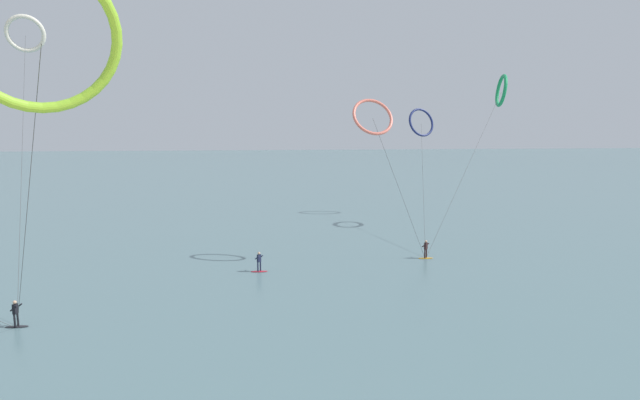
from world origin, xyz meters
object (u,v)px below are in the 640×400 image
Objects in this scene: kite_ivory at (25,34)px; surfer_amber at (426,251)px; kite_navy at (421,123)px; kite_lime at (41,38)px; kite_emerald at (501,91)px; kite_coral at (373,117)px; surfer_charcoal at (16,315)px; surfer_crimson at (259,263)px.

surfer_amber is at bearing 151.55° from kite_ivory.
kite_lime is at bearing -141.31° from kite_navy.
kite_emerald is at bearing 4.47° from surfer_amber.
kite_coral is 0.60× the size of kite_navy.
kite_coral is at bearing 148.99° from kite_ivory.
kite_lime is 41.09m from kite_ivory.
kite_lime is 52.69m from kite_emerald.
kite_coral reaches higher than surfer_amber.
surfer_amber is at bearing -52.58° from surfer_charcoal.
surfer_charcoal is at bearing -47.15° from kite_emerald.
kite_emerald is 0.74× the size of kite_navy.
kite_navy reaches higher than surfer_amber.
kite_lime is 56.52m from kite_navy.
kite_emerald is (27.41, 16.40, 15.05)m from surfer_crimson.
kite_navy is (27.60, 49.21, -3.31)m from kite_lime.
kite_navy is (20.80, 25.54, 11.39)m from surfer_crimson.
kite_ivory reaches higher than surfer_charcoal.
surfer_crimson is 1.00× the size of surfer_amber.
kite_coral is at bearing -151.97° from kite_lime.
kite_navy is (35.43, 36.19, 11.39)m from surfer_charcoal.
kite_lime is 1.25× the size of kite_coral.
surfer_charcoal is 21.13m from kite_lime.
surfer_crimson is at bearing -176.93° from kite_coral.
kite_ivory is at bearing 149.21° from kite_coral.
kite_ivory is (-16.12, 37.39, 5.51)m from kite_lime.
kite_lime is 1.02× the size of kite_emerald.
kite_lime is at bearing -148.45° from surfer_crimson.
surfer_crimson and surfer_charcoal have the same top height.
kite_ivory is (-50.34, -2.68, 5.16)m from kite_emerald.
kite_coral is at bearing -48.52° from surfer_charcoal.
surfer_amber is 25.98m from kite_navy.
kite_emerald is (12.33, 13.50, 15.05)m from surfer_amber.
kite_navy is at bearing 32.71° from surfer_amber.
kite_navy is (5.72, 22.64, 11.39)m from surfer_amber.
kite_lime is 0.71× the size of kite_ivory.
kite_navy is (43.73, 11.82, -8.82)m from kite_ivory.
surfer_crimson is 33.50m from kite_ivory.
kite_emerald reaches higher than surfer_crimson.
surfer_crimson is 15.89m from kite_coral.
kite_coral is 25.25m from kite_navy.
kite_coral is (-5.11, -0.15, 12.06)m from surfer_amber.
surfer_charcoal is 52.20m from kite_emerald.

